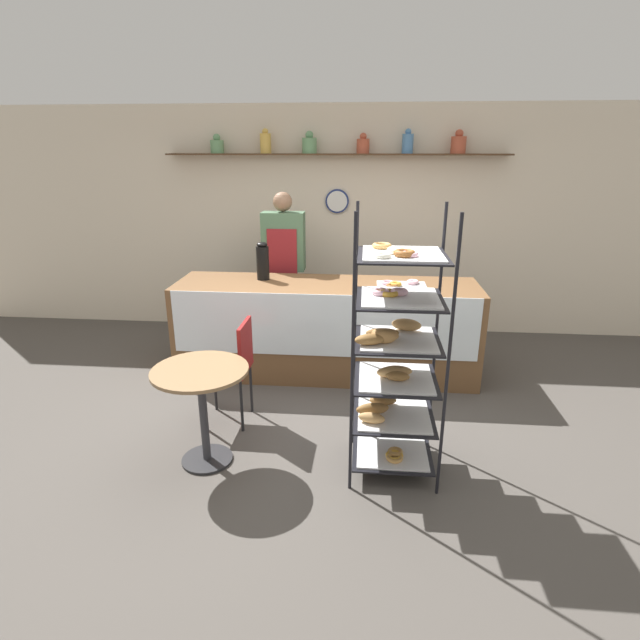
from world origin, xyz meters
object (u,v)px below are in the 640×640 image
(pastry_rack, at_px, (394,357))
(cafe_table, at_px, (202,393))
(coffee_carafe, at_px, (263,261))
(person_worker, at_px, (284,266))
(donut_tray_counter, at_px, (401,284))
(cafe_chair, at_px, (235,361))

(pastry_rack, height_order, cafe_table, pastry_rack)
(cafe_table, bearing_deg, pastry_rack, 2.31)
(coffee_carafe, bearing_deg, person_worker, 76.05)
(pastry_rack, distance_m, donut_tray_counter, 1.57)
(pastry_rack, height_order, donut_tray_counter, pastry_rack)
(pastry_rack, distance_m, person_worker, 2.49)
(pastry_rack, relative_size, donut_tray_counter, 3.97)
(pastry_rack, xyz_separation_m, donut_tray_counter, (0.14, 1.56, 0.09))
(cafe_table, xyz_separation_m, coffee_carafe, (0.11, 1.76, 0.57))
(person_worker, bearing_deg, pastry_rack, -63.58)
(pastry_rack, relative_size, cafe_chair, 2.10)
(cafe_table, height_order, cafe_chair, cafe_chair)
(cafe_chair, relative_size, donut_tray_counter, 1.89)
(cafe_table, bearing_deg, coffee_carafe, 86.47)
(pastry_rack, xyz_separation_m, cafe_table, (-1.35, -0.05, -0.31))
(person_worker, xyz_separation_m, coffee_carafe, (-0.13, -0.52, 0.17))
(pastry_rack, xyz_separation_m, person_worker, (-1.11, 2.23, 0.10))
(cafe_table, relative_size, donut_tray_counter, 1.58)
(coffee_carafe, xyz_separation_m, donut_tray_counter, (1.37, -0.15, -0.17))
(pastry_rack, height_order, coffee_carafe, pastry_rack)
(cafe_table, distance_m, coffee_carafe, 1.86)
(pastry_rack, bearing_deg, donut_tray_counter, 85.04)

